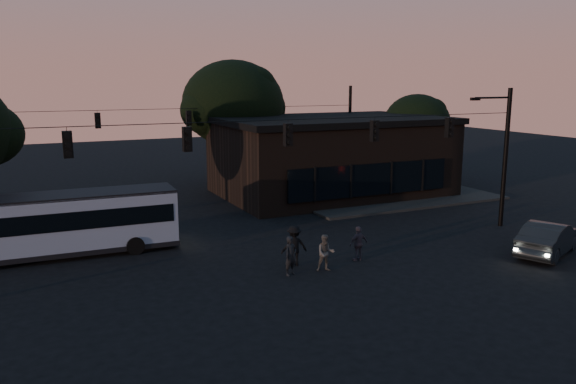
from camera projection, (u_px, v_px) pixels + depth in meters
name	position (u px, v px, depth m)	size (l,w,h in m)	color
ground	(332.00, 285.00, 21.98)	(120.00, 120.00, 0.00)	black
sidewalk_far_right	(381.00, 194.00, 39.42)	(14.00, 10.00, 0.15)	black
building	(331.00, 156.00, 39.40)	(15.40, 10.41, 5.40)	black
tree_behind	(233.00, 104.00, 41.96)	(7.60, 7.60, 9.43)	black
tree_right	(417.00, 122.00, 44.61)	(5.20, 5.20, 6.86)	black
signal_rig_near	(288.00, 160.00, 24.66)	(26.24, 0.30, 7.50)	black
signal_rig_far	(189.00, 135.00, 38.89)	(26.24, 0.30, 7.50)	black
bus	(62.00, 221.00, 25.38)	(10.27, 2.79, 2.87)	#7F8AA2
car	(549.00, 238.00, 25.72)	(1.64, 4.69, 1.55)	black
pedestrian_a	(291.00, 256.00, 22.95)	(0.60, 0.39, 1.64)	black
pedestrian_b	(326.00, 253.00, 23.46)	(0.76, 0.59, 1.57)	#474541
pedestrian_c	(358.00, 244.00, 24.81)	(0.92, 0.38, 1.57)	#352E39
pedestrian_d	(294.00, 246.00, 24.12)	(1.15, 0.66, 1.78)	black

